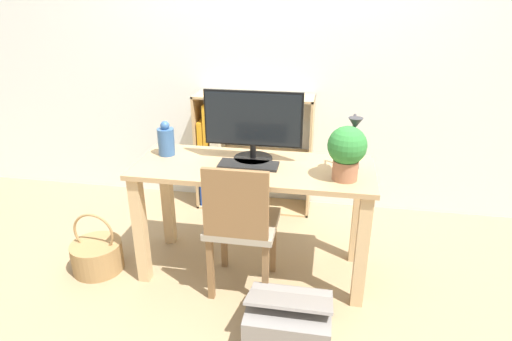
{
  "coord_description": "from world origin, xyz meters",
  "views": [
    {
      "loc": [
        0.43,
        -2.32,
        1.71
      ],
      "look_at": [
        0.0,
        0.1,
        0.67
      ],
      "focal_mm": 30.0,
      "sensor_mm": 36.0,
      "label": 1
    }
  ],
  "objects_px": {
    "chair": "(241,223)",
    "bookshelf": "(234,162)",
    "monitor": "(253,123)",
    "storage_box": "(289,320)",
    "keyboard": "(249,165)",
    "basket": "(97,255)",
    "vase": "(166,140)",
    "potted_plant": "(347,150)",
    "desk_lamp": "(353,138)"
  },
  "relations": [
    {
      "from": "keyboard",
      "to": "storage_box",
      "type": "relative_size",
      "value": 0.79
    },
    {
      "from": "basket",
      "to": "storage_box",
      "type": "bearing_deg",
      "value": -16.09
    },
    {
      "from": "desk_lamp",
      "to": "storage_box",
      "type": "height_order",
      "value": "desk_lamp"
    },
    {
      "from": "keyboard",
      "to": "monitor",
      "type": "bearing_deg",
      "value": 86.04
    },
    {
      "from": "chair",
      "to": "bookshelf",
      "type": "relative_size",
      "value": 0.89
    },
    {
      "from": "monitor",
      "to": "keyboard",
      "type": "relative_size",
      "value": 1.68
    },
    {
      "from": "bookshelf",
      "to": "basket",
      "type": "height_order",
      "value": "bookshelf"
    },
    {
      "from": "vase",
      "to": "desk_lamp",
      "type": "relative_size",
      "value": 0.67
    },
    {
      "from": "bookshelf",
      "to": "potted_plant",
      "type": "bearing_deg",
      "value": -49.05
    },
    {
      "from": "potted_plant",
      "to": "bookshelf",
      "type": "distance_m",
      "value": 1.42
    },
    {
      "from": "keyboard",
      "to": "vase",
      "type": "height_order",
      "value": "vase"
    },
    {
      "from": "vase",
      "to": "basket",
      "type": "height_order",
      "value": "vase"
    },
    {
      "from": "potted_plant",
      "to": "keyboard",
      "type": "bearing_deg",
      "value": 170.48
    },
    {
      "from": "storage_box",
      "to": "potted_plant",
      "type": "bearing_deg",
      "value": 61.43
    },
    {
      "from": "keyboard",
      "to": "bookshelf",
      "type": "distance_m",
      "value": 1.02
    },
    {
      "from": "monitor",
      "to": "desk_lamp",
      "type": "bearing_deg",
      "value": -8.3
    },
    {
      "from": "keyboard",
      "to": "vase",
      "type": "relative_size",
      "value": 1.6
    },
    {
      "from": "keyboard",
      "to": "chair",
      "type": "xyz_separation_m",
      "value": [
        -0.01,
        -0.21,
        -0.28
      ]
    },
    {
      "from": "potted_plant",
      "to": "storage_box",
      "type": "xyz_separation_m",
      "value": [
        -0.24,
        -0.45,
        -0.81
      ]
    },
    {
      "from": "storage_box",
      "to": "chair",
      "type": "bearing_deg",
      "value": 134.44
    },
    {
      "from": "bookshelf",
      "to": "vase",
      "type": "bearing_deg",
      "value": -106.84
    },
    {
      "from": "keyboard",
      "to": "basket",
      "type": "bearing_deg",
      "value": -170.4
    },
    {
      "from": "monitor",
      "to": "bookshelf",
      "type": "height_order",
      "value": "monitor"
    },
    {
      "from": "chair",
      "to": "desk_lamp",
      "type": "bearing_deg",
      "value": 18.2
    },
    {
      "from": "keyboard",
      "to": "chair",
      "type": "bearing_deg",
      "value": -91.85
    },
    {
      "from": "monitor",
      "to": "potted_plant",
      "type": "relative_size",
      "value": 1.96
    },
    {
      "from": "desk_lamp",
      "to": "chair",
      "type": "distance_m",
      "value": 0.8
    },
    {
      "from": "basket",
      "to": "monitor",
      "type": "bearing_deg",
      "value": 15.56
    },
    {
      "from": "bookshelf",
      "to": "storage_box",
      "type": "distance_m",
      "value": 1.59
    },
    {
      "from": "storage_box",
      "to": "bookshelf",
      "type": "bearing_deg",
      "value": 113.25
    },
    {
      "from": "vase",
      "to": "potted_plant",
      "type": "relative_size",
      "value": 0.73
    },
    {
      "from": "chair",
      "to": "vase",
      "type": "bearing_deg",
      "value": 146.94
    },
    {
      "from": "monitor",
      "to": "potted_plant",
      "type": "distance_m",
      "value": 0.59
    },
    {
      "from": "desk_lamp",
      "to": "basket",
      "type": "bearing_deg",
      "value": -173.13
    },
    {
      "from": "vase",
      "to": "bookshelf",
      "type": "height_order",
      "value": "vase"
    },
    {
      "from": "desk_lamp",
      "to": "bookshelf",
      "type": "height_order",
      "value": "desk_lamp"
    },
    {
      "from": "keyboard",
      "to": "basket",
      "type": "xyz_separation_m",
      "value": [
        -0.98,
        -0.17,
        -0.64
      ]
    },
    {
      "from": "vase",
      "to": "potted_plant",
      "type": "height_order",
      "value": "potted_plant"
    },
    {
      "from": "bookshelf",
      "to": "basket",
      "type": "distance_m",
      "value": 1.3
    },
    {
      "from": "potted_plant",
      "to": "vase",
      "type": "bearing_deg",
      "value": 170.14
    },
    {
      "from": "chair",
      "to": "bookshelf",
      "type": "height_order",
      "value": "bookshelf"
    },
    {
      "from": "basket",
      "to": "storage_box",
      "type": "relative_size",
      "value": 0.92
    },
    {
      "from": "monitor",
      "to": "desk_lamp",
      "type": "height_order",
      "value": "monitor"
    },
    {
      "from": "monitor",
      "to": "basket",
      "type": "relative_size",
      "value": 1.44
    },
    {
      "from": "chair",
      "to": "bookshelf",
      "type": "bearing_deg",
      "value": 101.77
    },
    {
      "from": "desk_lamp",
      "to": "potted_plant",
      "type": "distance_m",
      "value": 0.13
    },
    {
      "from": "desk_lamp",
      "to": "chair",
      "type": "xyz_separation_m",
      "value": [
        -0.6,
        -0.24,
        -0.47
      ]
    },
    {
      "from": "desk_lamp",
      "to": "basket",
      "type": "height_order",
      "value": "desk_lamp"
    },
    {
      "from": "keyboard",
      "to": "basket",
      "type": "distance_m",
      "value": 1.19
    },
    {
      "from": "monitor",
      "to": "vase",
      "type": "height_order",
      "value": "monitor"
    }
  ]
}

